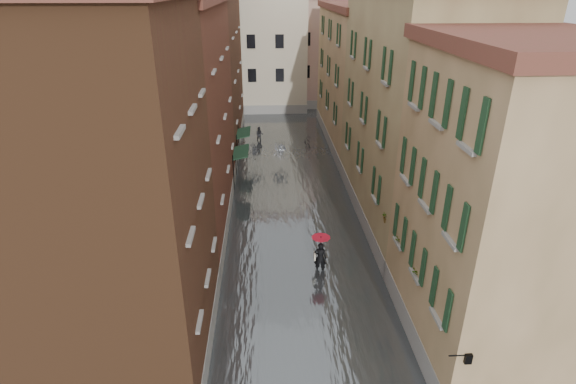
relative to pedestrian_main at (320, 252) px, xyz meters
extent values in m
plane|color=#57585A|center=(-0.94, -2.97, -1.24)|extent=(120.00, 120.00, 0.00)
cube|color=#4C5155|center=(-0.94, 10.03, -1.14)|extent=(10.00, 60.00, 0.20)
cube|color=brown|center=(-7.94, -4.97, 5.26)|extent=(6.00, 8.00, 13.00)
cube|color=#602C1E|center=(-7.94, 6.03, 5.01)|extent=(6.00, 14.00, 12.50)
cube|color=brown|center=(-7.94, 21.03, 5.76)|extent=(6.00, 16.00, 14.00)
cube|color=olive|center=(6.06, -4.97, 4.51)|extent=(6.00, 8.00, 11.50)
cube|color=tan|center=(6.06, 6.03, 5.26)|extent=(6.00, 14.00, 13.00)
cube|color=olive|center=(6.06, 21.03, 4.51)|extent=(6.00, 16.00, 11.50)
cube|color=beige|center=(-3.94, 35.03, 5.26)|extent=(12.00, 9.00, 13.00)
cube|color=tan|center=(5.06, 37.03, 4.76)|extent=(10.00, 9.00, 12.00)
cube|color=#173421|center=(-4.39, 11.37, 1.31)|extent=(1.09, 2.76, 0.31)
cylinder|color=black|center=(-4.89, 9.99, 0.16)|extent=(0.06, 0.06, 2.80)
cylinder|color=black|center=(-4.89, 12.75, 0.16)|extent=(0.06, 0.06, 2.80)
cube|color=#173421|center=(-4.39, 16.01, 1.31)|extent=(1.09, 2.69, 0.31)
cylinder|color=black|center=(-4.89, 14.66, 0.16)|extent=(0.06, 0.06, 2.80)
cylinder|color=black|center=(-4.89, 17.35, 0.16)|extent=(0.06, 0.06, 2.80)
cylinder|color=black|center=(3.11, -8.97, 1.86)|extent=(0.60, 0.05, 0.05)
cube|color=black|center=(3.41, -8.97, 1.76)|extent=(0.22, 0.22, 0.35)
cube|color=beige|center=(3.41, -8.97, 1.76)|extent=(0.14, 0.14, 0.24)
cube|color=maroon|center=(3.18, -4.89, 1.91)|extent=(0.22, 0.85, 0.18)
imported|color=#265926|center=(3.18, -4.89, 2.33)|extent=(0.59, 0.51, 0.66)
cube|color=maroon|center=(3.18, -2.48, 1.91)|extent=(0.22, 0.85, 0.18)
imported|color=#265926|center=(3.18, -2.48, 2.33)|extent=(0.59, 0.51, 0.66)
cube|color=maroon|center=(3.18, -0.17, 1.91)|extent=(0.22, 0.85, 0.18)
imported|color=#265926|center=(3.18, -0.17, 2.33)|extent=(0.59, 0.51, 0.66)
imported|color=black|center=(0.00, 0.00, -0.37)|extent=(0.72, 0.56, 1.74)
cube|color=beige|center=(-0.28, 0.05, -0.29)|extent=(0.08, 0.30, 0.38)
cylinder|color=black|center=(0.00, 0.00, 0.11)|extent=(0.02, 0.02, 1.00)
cone|color=red|center=(0.00, 0.00, 0.68)|extent=(0.94, 0.94, 0.28)
imported|color=black|center=(-3.19, 21.20, -0.51)|extent=(0.75, 0.61, 1.46)
camera|label=1|loc=(-2.60, -18.99, 12.07)|focal=28.00mm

